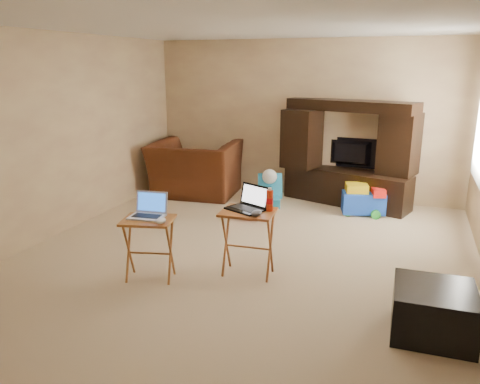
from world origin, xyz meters
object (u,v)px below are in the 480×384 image
at_px(ottoman, 433,311).
at_px(laptop_right, 245,199).
at_px(television, 350,153).
at_px(child_rocker, 267,190).
at_px(laptop_left, 146,206).
at_px(tray_table_left, 149,249).
at_px(entertainment_center, 348,153).
at_px(plush_toy, 250,205).
at_px(mouse_left, 161,221).
at_px(tray_table_right, 248,243).
at_px(push_toy, 364,199).
at_px(mouse_right, 257,213).
at_px(recliner, 195,169).
at_px(water_bottle, 270,201).

bearing_deg(ottoman, laptop_right, 163.00).
bearing_deg(television, ottoman, 113.24).
relative_size(child_rocker, laptop_left, 1.48).
distance_m(tray_table_left, laptop_right, 1.09).
distance_m(child_rocker, laptop_right, 2.48).
distance_m(entertainment_center, tray_table_left, 3.72).
distance_m(plush_toy, mouse_left, 2.24).
distance_m(television, tray_table_right, 3.21).
xyz_separation_m(tray_table_left, tray_table_right, (0.89, 0.44, 0.03)).
height_order(push_toy, laptop_left, laptop_left).
bearing_deg(laptop_right, plush_toy, 130.76).
xyz_separation_m(entertainment_center, television, (0.00, 0.19, -0.03)).
height_order(child_rocker, ottoman, child_rocker).
bearing_deg(laptop_right, laptop_left, -130.38).
bearing_deg(laptop_left, entertainment_center, 59.44).
relative_size(ottoman, mouse_right, 4.45).
bearing_deg(recliner, mouse_right, 120.31).
height_order(television, laptop_right, television).
bearing_deg(entertainment_center, laptop_right, -84.57).
bearing_deg(mouse_left, mouse_right, 25.30).
xyz_separation_m(child_rocker, tray_table_left, (-0.36, -2.83, 0.07)).
bearing_deg(water_bottle, laptop_right, -165.96).
xyz_separation_m(laptop_left, mouse_left, (0.22, -0.10, -0.09)).
bearing_deg(television, entertainment_center, 95.29).
bearing_deg(recliner, water_bottle, 123.39).
distance_m(laptop_left, water_bottle, 1.22).
height_order(plush_toy, mouse_left, mouse_left).
xyz_separation_m(push_toy, laptop_right, (-0.94, -2.47, 0.58)).
relative_size(plush_toy, push_toy, 0.72).
bearing_deg(laptop_right, tray_table_right, -3.11).
bearing_deg(entertainment_center, child_rocker, -135.90).
bearing_deg(mouse_right, push_toy, 73.62).
xyz_separation_m(television, water_bottle, (-0.38, -3.05, 0.03)).
height_order(mouse_left, water_bottle, water_bottle).
bearing_deg(mouse_right, laptop_right, 140.53).
bearing_deg(mouse_left, tray_table_right, 36.19).
bearing_deg(tray_table_right, child_rocker, 98.83).
bearing_deg(laptop_right, television, 102.23).
bearing_deg(water_bottle, ottoman, -21.36).
relative_size(ottoman, laptop_right, 1.73).
height_order(laptop_left, laptop_right, laptop_right).
bearing_deg(tray_table_left, child_rocker, 68.57).
height_order(plush_toy, tray_table_left, tray_table_left).
distance_m(push_toy, water_bottle, 2.57).
relative_size(laptop_left, mouse_left, 2.58).
bearing_deg(recliner, tray_table_left, 101.69).
bearing_deg(mouse_right, mouse_left, -154.70).
bearing_deg(plush_toy, tray_table_left, -98.96).
xyz_separation_m(television, child_rocker, (-1.11, -0.75, -0.52)).
height_order(child_rocker, laptop_left, laptop_left).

